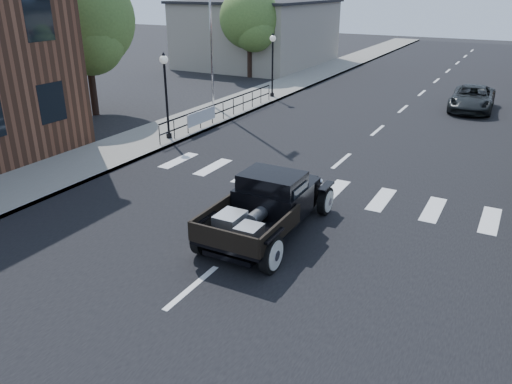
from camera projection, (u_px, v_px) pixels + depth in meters
The scene contains 13 objects.
ground at pixel (255, 234), 13.73m from camera, with size 120.00×120.00×0.00m, color black.
road at pixel (394, 117), 25.89m from camera, with size 14.00×80.00×0.02m, color black.
road_markings at pixel (365, 142), 21.84m from camera, with size 12.00×60.00×0.06m, color silver, non-canonical shape.
sidewalk_left at pixel (251, 99), 29.62m from camera, with size 3.00×80.00×0.15m, color gray.
low_building_left at pixel (259, 34), 42.10m from camera, with size 10.00×12.00×5.00m, color gray.
railing at pixel (223, 109), 24.82m from camera, with size 0.08×10.00×1.00m, color black, non-canonical shape.
banner at pixel (202, 122), 23.24m from camera, with size 0.04×2.20×0.60m, color silver, non-canonical shape.
lamp_post_b at pixel (166, 96), 21.20m from camera, with size 0.36×0.36×3.65m, color black, non-canonical shape.
lamp_post_c at pixel (272, 65), 29.30m from camera, with size 0.36×0.36×3.65m, color black, non-canonical shape.
big_tree_near at pixel (87, 44), 25.01m from camera, with size 4.94×4.94×7.26m, color #47662B, non-canonical shape.
big_tree_far at pixel (250, 33), 35.88m from camera, with size 4.29×4.29×6.30m, color #47662B, non-canonical shape.
hotrod_pickup at pixel (268, 205), 13.45m from camera, with size 2.34×5.02×1.74m, color black, non-canonical shape.
second_car at pixel (472, 99), 27.07m from camera, with size 2.15×4.66×1.29m, color black.
Camera 1 is at (5.87, -10.73, 6.36)m, focal length 35.00 mm.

